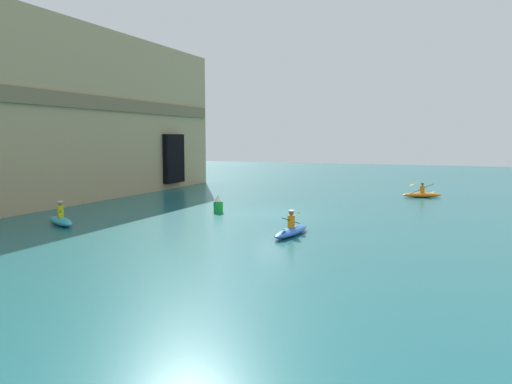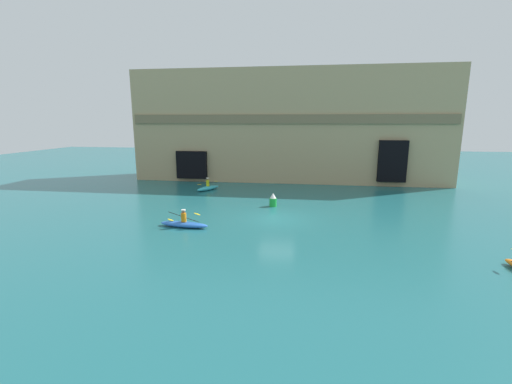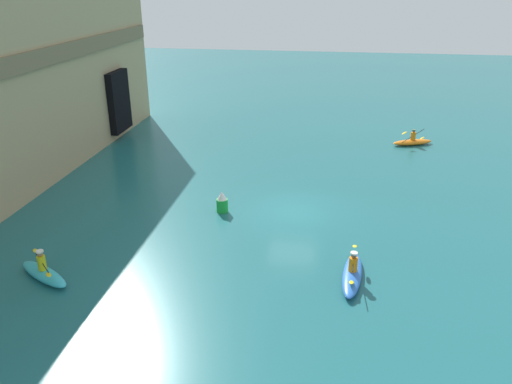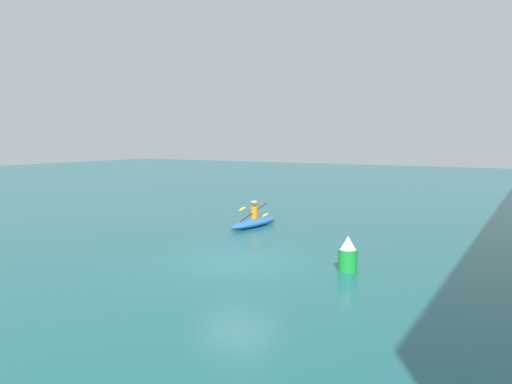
% 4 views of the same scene
% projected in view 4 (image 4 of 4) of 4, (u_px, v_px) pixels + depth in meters
% --- Properties ---
extents(ground_plane, '(120.00, 120.00, 0.00)m').
position_uv_depth(ground_plane, '(238.00, 261.00, 16.33)').
color(ground_plane, '#1E6066').
extents(kayak_blue, '(3.34, 1.03, 1.18)m').
position_uv_depth(kayak_blue, '(254.00, 222.00, 22.69)').
color(kayak_blue, blue).
rests_on(kayak_blue, ground).
extents(marker_buoy, '(0.57, 0.57, 1.10)m').
position_uv_depth(marker_buoy, '(348.00, 255.00, 15.05)').
color(marker_buoy, green).
rests_on(marker_buoy, ground).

